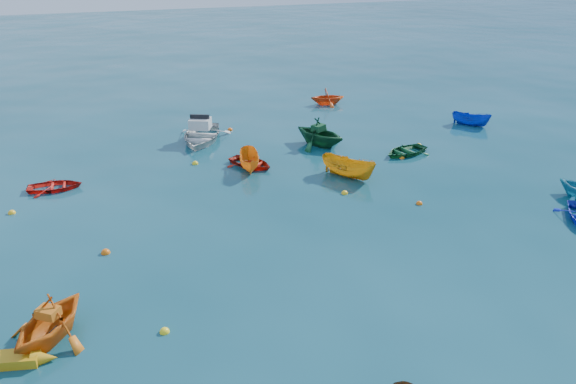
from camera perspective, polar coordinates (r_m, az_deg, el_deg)
name	(u,v)px	position (r m, az deg, el deg)	size (l,w,h in m)	color
ground	(327,253)	(21.85, 3.98, -6.19)	(160.00, 160.00, 0.00)	#093A44
dinghy_orange_w	(53,338)	(19.08, -22.80, -13.53)	(2.54, 2.94, 1.55)	orange
sampan_yellow_mid	(348,177)	(28.63, 6.10, 1.53)	(1.15, 3.06, 1.18)	#C88B11
dinghy_green_e	(405,154)	(32.18, 11.82, 3.81)	(1.94, 2.71, 0.56)	#13542A
dinghy_red_nw	(55,189)	(29.32, -22.55, 0.26)	(1.80, 2.51, 0.52)	red
sampan_orange_n	(250,169)	(29.53, -3.88, 2.36)	(1.03, 2.73, 1.06)	orange
dinghy_green_n	(319,145)	(32.90, 3.20, 4.78)	(2.82, 3.27, 1.72)	#114925
sampan_blue_far	(470,125)	(38.28, 18.01, 6.48)	(0.93, 2.46, 0.95)	#0D2EA9
dinghy_red_far	(251,166)	(29.91, -3.79, 2.67)	(1.85, 2.59, 0.54)	#B41D0F
dinghy_orange_far	(327,104)	(41.21, 4.01, 8.89)	(2.08, 2.42, 1.27)	#DF4D15
motorboat_white	(201,140)	(34.03, -8.80, 5.20)	(3.12, 4.36, 1.50)	silver
tarp_orange_a	(48,312)	(18.58, -23.17, -11.18)	(0.62, 0.47, 0.30)	orange
tarp_green_b	(318,128)	(32.62, 3.11, 6.53)	(0.74, 0.56, 0.36)	#104121
buoy_ye_a	(165,332)	(18.30, -12.42, -13.73)	(0.31, 0.31, 0.31)	yellow
buoy_or_b	(419,204)	(26.30, 13.19, -1.20)	(0.30, 0.30, 0.30)	orange
buoy_ye_b	(12,213)	(27.60, -26.24, -1.96)	(0.32, 0.32, 0.32)	yellow
buoy_or_c	(106,253)	(22.90, -18.03, -5.93)	(0.36, 0.36, 0.36)	orange
buoy_ye_c	(345,194)	(26.76, 5.77, -0.16)	(0.32, 0.32, 0.32)	yellow
buoy_or_d	(402,158)	(31.52, 11.47, 3.39)	(0.31, 0.31, 0.31)	orange
buoy_ye_d	(195,164)	(30.51, -9.41, 2.83)	(0.33, 0.33, 0.33)	yellow
buoy_or_e	(230,130)	(35.63, -5.91, 6.26)	(0.33, 0.33, 0.33)	#FF5D0D
buoy_ye_e	(419,146)	(33.52, 13.13, 4.53)	(0.39, 0.39, 0.39)	yellow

